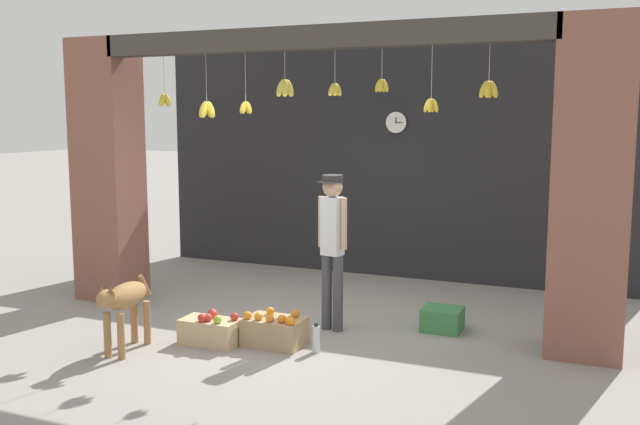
{
  "coord_description": "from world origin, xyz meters",
  "views": [
    {
      "loc": [
        3.06,
        -6.76,
        2.3
      ],
      "look_at": [
        0.0,
        0.41,
        1.21
      ],
      "focal_mm": 40.0,
      "sensor_mm": 36.0,
      "label": 1
    }
  ],
  "objects_px": {
    "shopkeeper": "(332,239)",
    "produce_box_green": "(442,319)",
    "fruit_crate_oranges": "(275,331)",
    "dog": "(125,301)",
    "fruit_crate_apples": "(211,330)",
    "wall_clock": "(396,122)",
    "water_bottle": "(316,339)"
  },
  "relations": [
    {
      "from": "fruit_crate_oranges",
      "to": "fruit_crate_apples",
      "type": "bearing_deg",
      "value": -160.02
    },
    {
      "from": "dog",
      "to": "wall_clock",
      "type": "distance_m",
      "value": 4.65
    },
    {
      "from": "dog",
      "to": "produce_box_green",
      "type": "bearing_deg",
      "value": 119.2
    },
    {
      "from": "shopkeeper",
      "to": "water_bottle",
      "type": "xyz_separation_m",
      "value": [
        0.13,
        -0.73,
        -0.85
      ]
    },
    {
      "from": "produce_box_green",
      "to": "dog",
      "type": "bearing_deg",
      "value": -144.77
    },
    {
      "from": "dog",
      "to": "water_bottle",
      "type": "height_order",
      "value": "dog"
    },
    {
      "from": "fruit_crate_oranges",
      "to": "dog",
      "type": "bearing_deg",
      "value": -149.09
    },
    {
      "from": "fruit_crate_apples",
      "to": "wall_clock",
      "type": "height_order",
      "value": "wall_clock"
    },
    {
      "from": "dog",
      "to": "produce_box_green",
      "type": "relative_size",
      "value": 2.16
    },
    {
      "from": "shopkeeper",
      "to": "produce_box_green",
      "type": "xyz_separation_m",
      "value": [
        1.09,
        0.44,
        -0.86
      ]
    },
    {
      "from": "produce_box_green",
      "to": "water_bottle",
      "type": "bearing_deg",
      "value": -129.34
    },
    {
      "from": "wall_clock",
      "to": "water_bottle",
      "type": "bearing_deg",
      "value": -85.59
    },
    {
      "from": "fruit_crate_oranges",
      "to": "fruit_crate_apples",
      "type": "distance_m",
      "value": 0.65
    },
    {
      "from": "wall_clock",
      "to": "fruit_crate_oranges",
      "type": "bearing_deg",
      "value": -93.47
    },
    {
      "from": "fruit_crate_apples",
      "to": "water_bottle",
      "type": "distance_m",
      "value": 1.09
    },
    {
      "from": "fruit_crate_apples",
      "to": "wall_clock",
      "type": "relative_size",
      "value": 1.92
    },
    {
      "from": "fruit_crate_oranges",
      "to": "wall_clock",
      "type": "height_order",
      "value": "wall_clock"
    },
    {
      "from": "shopkeeper",
      "to": "water_bottle",
      "type": "bearing_deg",
      "value": 109.9
    },
    {
      "from": "fruit_crate_oranges",
      "to": "fruit_crate_apples",
      "type": "relative_size",
      "value": 0.99
    },
    {
      "from": "shopkeeper",
      "to": "fruit_crate_apples",
      "type": "height_order",
      "value": "shopkeeper"
    },
    {
      "from": "dog",
      "to": "shopkeeper",
      "type": "relative_size",
      "value": 0.53
    },
    {
      "from": "fruit_crate_apples",
      "to": "water_bottle",
      "type": "height_order",
      "value": "fruit_crate_apples"
    },
    {
      "from": "fruit_crate_apples",
      "to": "produce_box_green",
      "type": "xyz_separation_m",
      "value": [
        2.03,
        1.36,
        -0.02
      ]
    },
    {
      "from": "produce_box_green",
      "to": "water_bottle",
      "type": "height_order",
      "value": "water_bottle"
    },
    {
      "from": "fruit_crate_apples",
      "to": "water_bottle",
      "type": "xyz_separation_m",
      "value": [
        1.07,
        0.19,
        -0.01
      ]
    },
    {
      "from": "water_bottle",
      "to": "wall_clock",
      "type": "distance_m",
      "value": 3.96
    },
    {
      "from": "dog",
      "to": "shopkeeper",
      "type": "height_order",
      "value": "shopkeeper"
    },
    {
      "from": "dog",
      "to": "water_bottle",
      "type": "relative_size",
      "value": 3.08
    },
    {
      "from": "shopkeeper",
      "to": "produce_box_green",
      "type": "distance_m",
      "value": 1.46
    },
    {
      "from": "wall_clock",
      "to": "produce_box_green",
      "type": "bearing_deg",
      "value": -61.08
    },
    {
      "from": "dog",
      "to": "fruit_crate_apples",
      "type": "xyz_separation_m",
      "value": [
        0.63,
        0.52,
        -0.36
      ]
    },
    {
      "from": "fruit_crate_apples",
      "to": "produce_box_green",
      "type": "height_order",
      "value": "fruit_crate_apples"
    }
  ]
}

